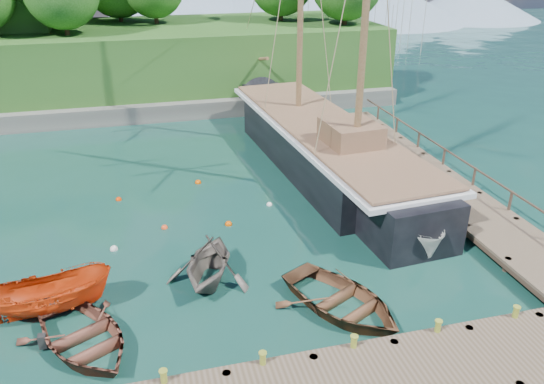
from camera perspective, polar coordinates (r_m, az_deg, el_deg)
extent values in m
plane|color=#133E37|center=(21.60, -1.59, -9.66)|extent=(160.00, 160.00, 0.00)
cube|color=brown|center=(17.04, 10.64, -19.23)|extent=(20.00, 3.20, 0.12)
cube|color=#2F2319|center=(17.15, 10.60, -19.61)|extent=(20.00, 3.20, 0.20)
cube|color=brown|center=(31.07, 16.45, 1.82)|extent=(3.20, 24.00, 0.12)
cube|color=#2F2319|center=(31.13, 16.42, 1.55)|extent=(3.20, 24.00, 0.20)
cylinder|color=#2F2319|center=(40.54, 6.59, 7.43)|extent=(0.28, 0.28, 1.10)
cylinder|color=#2F2319|center=(41.52, 9.98, 7.64)|extent=(0.28, 0.28, 1.10)
cylinder|color=olive|center=(17.59, -0.98, -19.39)|extent=(0.26, 0.26, 0.45)
cylinder|color=olive|center=(18.32, 8.63, -17.54)|extent=(0.26, 0.26, 0.45)
cylinder|color=olive|center=(19.49, 17.11, -15.48)|extent=(0.26, 0.26, 0.45)
cylinder|color=olive|center=(21.02, 24.35, -13.42)|extent=(0.26, 0.26, 0.45)
imported|color=brown|center=(19.70, -19.49, -15.36)|extent=(5.32, 5.91, 1.01)
imported|color=#605750|center=(21.80, -6.74, -9.48)|extent=(4.63, 4.92, 2.07)
imported|color=brown|center=(20.34, 7.43, -12.41)|extent=(5.56, 6.18, 1.05)
imported|color=red|center=(21.59, -22.38, -11.89)|extent=(4.56, 2.07, 1.71)
imported|color=silver|center=(24.81, 14.06, -5.46)|extent=(2.45, 4.71, 1.73)
cube|color=black|center=(31.98, 5.47, 4.04)|extent=(6.34, 16.23, 3.30)
cube|color=black|center=(40.99, -0.36, 8.96)|extent=(3.21, 5.19, 2.97)
cube|color=black|center=(24.76, 13.96, -3.29)|extent=(3.91, 4.35, 3.14)
cube|color=silver|center=(31.44, 5.58, 6.74)|extent=(6.77, 21.21, 0.25)
cube|color=brown|center=(31.36, 5.60, 7.17)|extent=(6.27, 20.72, 0.12)
cube|color=brown|center=(28.27, 8.46, 6.26)|extent=(2.80, 3.19, 1.20)
cylinder|color=brown|center=(43.63, -1.93, 14.06)|extent=(0.76, 6.90, 1.69)
sphere|color=silver|center=(24.69, -16.63, -5.96)|extent=(0.36, 0.36, 0.36)
sphere|color=#F64819|center=(25.87, -11.48, -3.83)|extent=(0.31, 0.31, 0.31)
sphere|color=#D44D01|center=(25.74, -4.70, -3.53)|extent=(0.35, 0.35, 0.35)
sphere|color=silver|center=(27.52, -0.28, -1.42)|extent=(0.31, 0.31, 0.31)
sphere|color=#FB3500|center=(29.22, -16.16, -0.83)|extent=(0.31, 0.31, 0.31)
sphere|color=#E45300|center=(30.33, -7.96, 0.97)|extent=(0.35, 0.35, 0.35)
cube|color=#474744|center=(43.13, -19.61, 7.99)|extent=(50.00, 4.00, 1.40)
cube|color=#1B4512|center=(48.38, -19.60, 12.71)|extent=(50.00, 14.00, 6.00)
cylinder|color=#382616|center=(47.72, 7.88, 18.25)|extent=(0.36, 0.36, 1.40)
cylinder|color=#382616|center=(48.88, -12.37, 18.09)|extent=(0.36, 0.36, 1.40)
cylinder|color=#382616|center=(48.23, -22.89, 16.68)|extent=(0.36, 0.36, 1.40)
cylinder|color=#382616|center=(50.96, -16.00, 17.99)|extent=(0.36, 0.36, 1.40)
cylinder|color=#382616|center=(48.71, 7.63, 18.40)|extent=(0.36, 0.36, 1.40)
cylinder|color=#382616|center=(44.44, -21.26, 16.35)|extent=(0.36, 0.36, 1.40)
cylinder|color=#382616|center=(49.77, 0.96, 18.75)|extent=(0.36, 0.36, 1.40)
cylinder|color=#382616|center=(55.67, -21.84, 17.76)|extent=(0.36, 0.36, 1.40)
cylinder|color=#382616|center=(55.97, -17.23, 18.43)|extent=(0.36, 0.36, 1.40)
cylinder|color=#382616|center=(49.30, -24.85, 16.49)|extent=(0.36, 0.36, 1.40)
cone|color=#728CA5|center=(97.20, 11.79, 19.57)|extent=(28.00, 28.00, 7.00)
cone|color=#728CA5|center=(88.13, -9.18, 19.55)|extent=(32.00, 32.00, 8.00)
cone|color=#728CA5|center=(105.68, 20.57, 18.72)|extent=(24.00, 24.00, 6.00)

